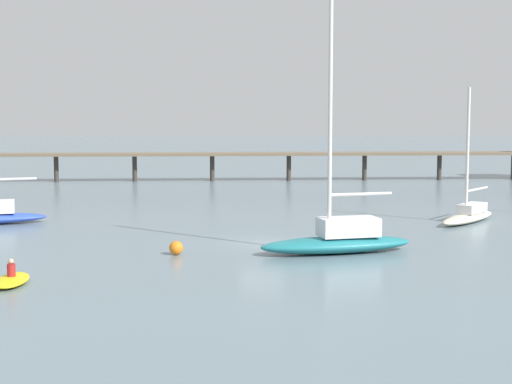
{
  "coord_description": "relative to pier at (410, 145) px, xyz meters",
  "views": [
    {
      "loc": [
        -1.31,
        -44.31,
        7.56
      ],
      "look_at": [
        0.0,
        14.24,
        1.5
      ],
      "focal_mm": 54.74,
      "sensor_mm": 36.0,
      "label": 1
    }
  ],
  "objects": [
    {
      "name": "ground_plane",
      "position": [
        -17.59,
        -41.35,
        -3.9
      ],
      "size": [
        400.0,
        400.0,
        0.0
      ],
      "primitive_type": "plane",
      "color": "slate"
    },
    {
      "name": "mooring_buoy_far",
      "position": [
        -22.22,
        -44.84,
        -3.54
      ],
      "size": [
        0.74,
        0.74,
        0.74
      ],
      "primitive_type": "sphere",
      "color": "orange",
      "rests_on": "ground_plane"
    },
    {
      "name": "sailboat_teal",
      "position": [
        -13.52,
        -44.41,
        -3.07
      ],
      "size": [
        8.76,
        4.26,
        13.35
      ],
      "color": "#1E727A",
      "rests_on": "ground_plane"
    },
    {
      "name": "dinghy_yellow",
      "position": [
        -28.9,
        -51.76,
        -3.7
      ],
      "size": [
        1.53,
        3.17,
        1.14
      ],
      "color": "yellow",
      "rests_on": "ground_plane"
    },
    {
      "name": "pier",
      "position": [
        0.0,
        0.0,
        0.0
      ],
      "size": [
        77.58,
        6.7,
        6.78
      ],
      "color": "brown",
      "rests_on": "ground_plane"
    },
    {
      "name": "sailboat_cream",
      "position": [
        -3.1,
        -32.93,
        -3.28
      ],
      "size": [
        6.01,
        6.89,
        9.19
      ],
      "color": "beige",
      "rests_on": "ground_plane"
    }
  ]
}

